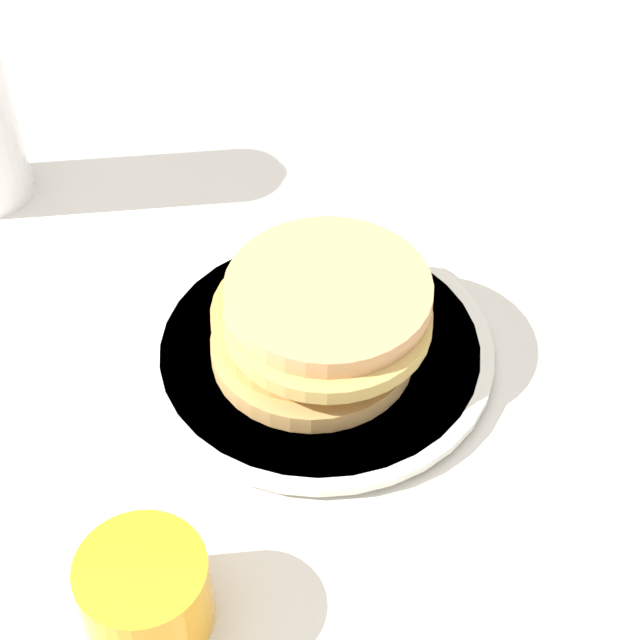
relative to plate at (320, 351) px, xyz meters
name	(u,v)px	position (x,y,z in m)	size (l,w,h in m)	color
ground_plane	(313,364)	(-0.01, -0.01, -0.01)	(4.00, 4.00, 0.00)	silver
plate	(320,351)	(0.00, 0.00, 0.00)	(0.26, 0.26, 0.01)	silver
pancake_stack	(319,318)	(0.00, 0.00, 0.03)	(0.16, 0.16, 0.06)	tan
juice_glass	(145,593)	(-0.10, -0.21, 0.02)	(0.08, 0.08, 0.06)	orange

